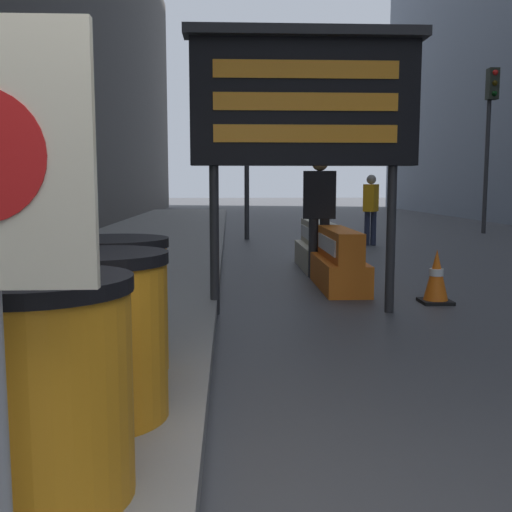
{
  "coord_description": "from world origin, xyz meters",
  "views": [
    {
      "loc": [
        0.13,
        -1.61,
        1.4
      ],
      "look_at": [
        0.58,
        8.31,
        0.2
      ],
      "focal_mm": 42.0,
      "sensor_mm": 36.0,
      "label": 1
    }
  ],
  "objects_px": {
    "traffic_light_near_curb": "(247,122)",
    "pedestrian_worker": "(319,205)",
    "barrel_drum_back": "(114,304)",
    "barrel_drum_foreground": "(41,388)",
    "traffic_light_far_side": "(490,116)",
    "pedestrian_passerby": "(371,204)",
    "barrel_drum_middle": "(100,335)",
    "jersey_barrier_orange_near": "(339,262)",
    "traffic_cone_near": "(332,255)",
    "jersey_barrier_cream": "(318,247)",
    "traffic_cone_mid": "(436,277)",
    "message_board": "(305,102)"
  },
  "relations": [
    {
      "from": "barrel_drum_middle",
      "to": "jersey_barrier_orange_near",
      "type": "xyz_separation_m",
      "value": [
        2.15,
        4.79,
        -0.25
      ]
    },
    {
      "from": "traffic_light_far_side",
      "to": "traffic_light_near_curb",
      "type": "bearing_deg",
      "value": -166.84
    },
    {
      "from": "barrel_drum_back",
      "to": "barrel_drum_foreground",
      "type": "bearing_deg",
      "value": -89.06
    },
    {
      "from": "message_board",
      "to": "traffic_light_far_side",
      "type": "relative_size",
      "value": 0.65
    },
    {
      "from": "barrel_drum_back",
      "to": "traffic_cone_mid",
      "type": "bearing_deg",
      "value": 42.3
    },
    {
      "from": "barrel_drum_foreground",
      "to": "traffic_cone_mid",
      "type": "height_order",
      "value": "barrel_drum_foreground"
    },
    {
      "from": "barrel_drum_foreground",
      "to": "jersey_barrier_orange_near",
      "type": "height_order",
      "value": "barrel_drum_foreground"
    },
    {
      "from": "pedestrian_worker",
      "to": "barrel_drum_back",
      "type": "bearing_deg",
      "value": 75.66
    },
    {
      "from": "jersey_barrier_orange_near",
      "to": "jersey_barrier_cream",
      "type": "height_order",
      "value": "jersey_barrier_orange_near"
    },
    {
      "from": "traffic_cone_near",
      "to": "pedestrian_worker",
      "type": "height_order",
      "value": "pedestrian_worker"
    },
    {
      "from": "traffic_cone_mid",
      "to": "pedestrian_passerby",
      "type": "bearing_deg",
      "value": 83.19
    },
    {
      "from": "jersey_barrier_cream",
      "to": "traffic_cone_near",
      "type": "relative_size",
      "value": 2.52
    },
    {
      "from": "message_board",
      "to": "pedestrian_worker",
      "type": "distance_m",
      "value": 2.82
    },
    {
      "from": "traffic_cone_near",
      "to": "pedestrian_passerby",
      "type": "height_order",
      "value": "pedestrian_passerby"
    },
    {
      "from": "traffic_cone_near",
      "to": "pedestrian_passerby",
      "type": "xyz_separation_m",
      "value": [
        1.69,
        4.69,
        0.6
      ]
    },
    {
      "from": "traffic_cone_near",
      "to": "pedestrian_passerby",
      "type": "bearing_deg",
      "value": 70.18
    },
    {
      "from": "barrel_drum_middle",
      "to": "barrel_drum_back",
      "type": "xyz_separation_m",
      "value": [
        -0.08,
        0.82,
        0.0
      ]
    },
    {
      "from": "traffic_light_far_side",
      "to": "pedestrian_worker",
      "type": "bearing_deg",
      "value": -127.27
    },
    {
      "from": "jersey_barrier_orange_near",
      "to": "traffic_cone_near",
      "type": "bearing_deg",
      "value": 86.05
    },
    {
      "from": "traffic_light_near_curb",
      "to": "pedestrian_passerby",
      "type": "height_order",
      "value": "traffic_light_near_curb"
    },
    {
      "from": "traffic_cone_near",
      "to": "traffic_light_far_side",
      "type": "distance_m",
      "value": 10.12
    },
    {
      "from": "barrel_drum_foreground",
      "to": "traffic_cone_near",
      "type": "height_order",
      "value": "barrel_drum_foreground"
    },
    {
      "from": "message_board",
      "to": "traffic_light_near_curb",
      "type": "relative_size",
      "value": 0.74
    },
    {
      "from": "traffic_cone_mid",
      "to": "barrel_drum_middle",
      "type": "bearing_deg",
      "value": -129.85
    },
    {
      "from": "barrel_drum_foreground",
      "to": "jersey_barrier_cream",
      "type": "bearing_deg",
      "value": 73.73
    },
    {
      "from": "barrel_drum_middle",
      "to": "message_board",
      "type": "bearing_deg",
      "value": 65.53
    },
    {
      "from": "jersey_barrier_cream",
      "to": "traffic_light_far_side",
      "type": "height_order",
      "value": "traffic_light_far_side"
    },
    {
      "from": "barrel_drum_middle",
      "to": "barrel_drum_back",
      "type": "height_order",
      "value": "same"
    },
    {
      "from": "traffic_light_far_side",
      "to": "pedestrian_worker",
      "type": "relative_size",
      "value": 2.49
    },
    {
      "from": "jersey_barrier_orange_near",
      "to": "jersey_barrier_cream",
      "type": "xyz_separation_m",
      "value": [
        -0.0,
        1.96,
        -0.01
      ]
    },
    {
      "from": "jersey_barrier_cream",
      "to": "pedestrian_passerby",
      "type": "xyz_separation_m",
      "value": [
        1.75,
        3.67,
        0.6
      ]
    },
    {
      "from": "jersey_barrier_cream",
      "to": "pedestrian_worker",
      "type": "distance_m",
      "value": 1.24
    },
    {
      "from": "jersey_barrier_orange_near",
      "to": "pedestrian_worker",
      "type": "relative_size",
      "value": 0.91
    },
    {
      "from": "barrel_drum_foreground",
      "to": "barrel_drum_back",
      "type": "xyz_separation_m",
      "value": [
        -0.03,
        1.64,
        0.0
      ]
    },
    {
      "from": "barrel_drum_foreground",
      "to": "traffic_cone_near",
      "type": "xyz_separation_m",
      "value": [
        2.27,
        6.54,
        -0.26
      ]
    },
    {
      "from": "jersey_barrier_cream",
      "to": "pedestrian_passerby",
      "type": "height_order",
      "value": "pedestrian_passerby"
    },
    {
      "from": "jersey_barrier_cream",
      "to": "traffic_cone_near",
      "type": "distance_m",
      "value": 1.03
    },
    {
      "from": "message_board",
      "to": "pedestrian_passerby",
      "type": "bearing_deg",
      "value": 71.25
    },
    {
      "from": "barrel_drum_middle",
      "to": "traffic_light_near_curb",
      "type": "distance_m",
      "value": 12.21
    },
    {
      "from": "traffic_light_near_curb",
      "to": "pedestrian_worker",
      "type": "relative_size",
      "value": 2.2
    },
    {
      "from": "barrel_drum_middle",
      "to": "message_board",
      "type": "distance_m",
      "value": 3.92
    },
    {
      "from": "pedestrian_passerby",
      "to": "jersey_barrier_cream",
      "type": "bearing_deg",
      "value": -176.48
    },
    {
      "from": "barrel_drum_middle",
      "to": "pedestrian_worker",
      "type": "distance_m",
      "value": 6.12
    },
    {
      "from": "traffic_light_far_side",
      "to": "pedestrian_worker",
      "type": "height_order",
      "value": "traffic_light_far_side"
    },
    {
      "from": "traffic_cone_mid",
      "to": "pedestrian_passerby",
      "type": "height_order",
      "value": "pedestrian_passerby"
    },
    {
      "from": "barrel_drum_foreground",
      "to": "traffic_cone_mid",
      "type": "relative_size",
      "value": 1.39
    },
    {
      "from": "pedestrian_passerby",
      "to": "traffic_light_near_curb",
      "type": "bearing_deg",
      "value": 90.27
    },
    {
      "from": "barrel_drum_back",
      "to": "traffic_cone_mid",
      "type": "distance_m",
      "value": 4.33
    },
    {
      "from": "jersey_barrier_orange_near",
      "to": "jersey_barrier_cream",
      "type": "relative_size",
      "value": 0.94
    },
    {
      "from": "traffic_cone_mid",
      "to": "traffic_light_far_side",
      "type": "distance_m",
      "value": 11.33
    }
  ]
}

